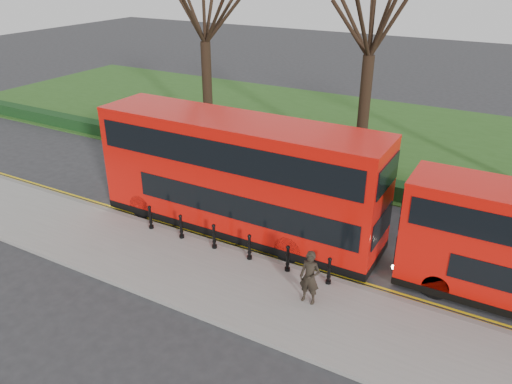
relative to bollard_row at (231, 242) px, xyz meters
The scene contains 12 objects.
ground 1.69m from the bollard_row, 119.89° to the left, with size 120.00×120.00×0.00m, color #28282B.
pavement 1.91m from the bollard_row, 115.19° to the right, with size 60.00×4.00×0.15m, color gray.
kerb 1.03m from the bollard_row, 155.72° to the left, with size 60.00×0.25×0.16m, color slate.
grass_verge 16.38m from the bollard_row, 92.72° to the left, with size 60.00×18.00×0.06m, color #29511B.
hedge 8.19m from the bollard_row, 95.44° to the left, with size 60.00×0.90×0.80m, color black.
yellow_line_outer 1.20m from the bollard_row, 140.05° to the left, with size 60.00×0.10×0.01m, color yellow.
yellow_line_inner 1.32m from the bollard_row, 132.40° to the left, with size 60.00×0.10×0.01m, color yellow.
tree_left 16.03m from the bollard_row, 127.71° to the left, with size 6.87×6.87×10.74m.
tree_mid 13.53m from the bollard_row, 83.85° to the left, with size 6.97×6.97×10.89m.
bollard_row is the anchor object (origin of this frame).
bus_lead 2.82m from the bollard_row, 114.43° to the left, with size 12.06×2.77×4.80m.
pedestrian 4.02m from the bollard_row, 18.43° to the right, with size 0.69×0.45×1.89m, color black.
Camera 1 is at (9.61, -15.12, 10.52)m, focal length 35.00 mm.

